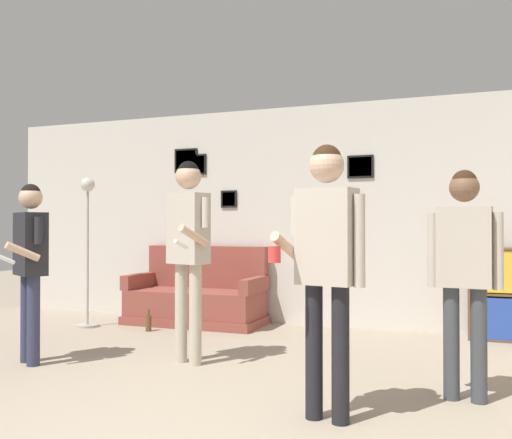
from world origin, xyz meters
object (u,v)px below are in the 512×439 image
Objects in this scene: person_player_foreground_center at (188,237)px; couch at (197,299)px; bookshelf at (509,294)px; person_spectator_near_bookshelf at (465,260)px; floor_lamp at (88,234)px; person_player_foreground_left at (30,254)px; bottle_on_floor at (148,323)px; person_watcher_holding_cup at (327,250)px.

couch is at bearing 114.32° from person_player_foreground_center.
person_spectator_near_bookshelf is at bearing -99.99° from bookshelf.
floor_lamp is 1.14× the size of person_player_foreground_left.
couch is at bearing 79.71° from person_player_foreground_left.
bottle_on_floor is at bearing 156.43° from person_spectator_near_bookshelf.
bottle_on_floor is at bearing -167.29° from bookshelf.
person_player_foreground_center is (-2.72, -2.09, 0.63)m from bookshelf.
floor_lamp is at bearing 147.38° from person_watcher_holding_cup.
person_player_foreground_center is 2.32m from person_spectator_near_bookshelf.
person_spectator_near_bookshelf is 3.86m from bottle_on_floor.
bookshelf is 3.49m from person_player_foreground_center.
floor_lamp is at bearing -179.51° from bottle_on_floor.
couch is 0.77m from bottle_on_floor.
person_player_foreground_center is at bearing -31.33° from floor_lamp.
person_player_foreground_left is 2.85m from person_watcher_holding_cup.
floor_lamp is 4.55m from person_spectator_near_bookshelf.
person_player_foreground_center is at bearing 21.32° from person_player_foreground_left.
person_spectator_near_bookshelf reaches higher than bookshelf.
bottle_on_floor is (0.15, 1.72, -0.87)m from person_player_foreground_left.
bottle_on_floor is (-2.65, 2.24, -0.97)m from person_watcher_holding_cup.
floor_lamp is 1.12× the size of person_spectator_near_bookshelf.
bookshelf is 3.91× the size of bottle_on_floor.
floor_lamp reaches higher than person_player_foreground_center.
bookshelf is (3.58, 0.19, 0.18)m from couch.
person_player_foreground_center reaches higher than person_spectator_near_bookshelf.
bookshelf is at bearing 32.88° from person_player_foreground_left.
couch is 0.94× the size of floor_lamp.
couch is 1.55m from floor_lamp.
person_player_foreground_left is 0.99× the size of person_spectator_near_bookshelf.
person_player_foreground_left is at bearing -94.99° from bottle_on_floor.
person_player_foreground_left is at bearing -67.99° from floor_lamp.
person_player_foreground_left is 1.40m from person_player_foreground_center.
person_player_foreground_center reaches higher than bookshelf.
bookshelf is at bearing 10.57° from floor_lamp.
person_watcher_holding_cup is 1.09m from person_spectator_near_bookshelf.
couch is 1.73× the size of bookshelf.
floor_lamp is 7.16× the size of bottle_on_floor.
bookshelf is 0.57× the size of person_watcher_holding_cup.
person_watcher_holding_cup is (1.50, -1.02, -0.05)m from person_player_foreground_center.
couch is at bearing 31.35° from floor_lamp.
couch is at bearing 67.21° from bottle_on_floor.
floor_lamp is at bearing 112.01° from person_player_foreground_left.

